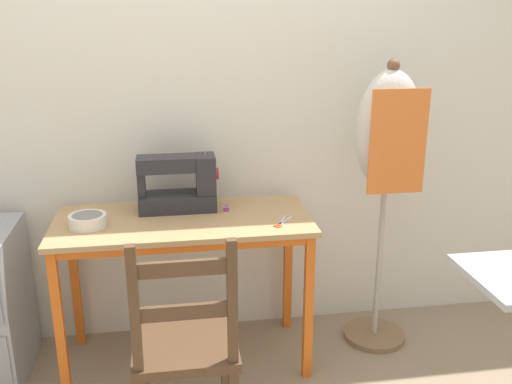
% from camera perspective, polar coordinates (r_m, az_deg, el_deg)
% --- Properties ---
extents(wall_back, '(10.00, 0.05, 2.55)m').
position_cam_1_polar(wall_back, '(2.85, -7.98, 9.70)').
color(wall_back, silver).
rests_on(wall_back, ground_plane).
extents(sewing_table, '(1.18, 0.54, 0.75)m').
position_cam_1_polar(sewing_table, '(2.68, -7.24, -4.63)').
color(sewing_table, tan).
rests_on(sewing_table, ground_plane).
extents(sewing_machine, '(0.38, 0.17, 0.29)m').
position_cam_1_polar(sewing_machine, '(2.73, -7.50, 0.74)').
color(sewing_machine, '#28282D').
rests_on(sewing_machine, sewing_table).
extents(fabric_bowl, '(0.17, 0.17, 0.06)m').
position_cam_1_polar(fabric_bowl, '(2.63, -16.48, -2.74)').
color(fabric_bowl, silver).
rests_on(fabric_bowl, sewing_table).
extents(scissors, '(0.11, 0.14, 0.01)m').
position_cam_1_polar(scissors, '(2.57, 2.50, -3.14)').
color(scissors, silver).
rests_on(scissors, sewing_table).
extents(thread_spool_near_machine, '(0.03, 0.03, 0.03)m').
position_cam_1_polar(thread_spool_near_machine, '(2.71, -3.00, -1.70)').
color(thread_spool_near_machine, purple).
rests_on(thread_spool_near_machine, sewing_table).
extents(wooden_chair, '(0.40, 0.38, 0.92)m').
position_cam_1_polar(wooden_chair, '(2.28, -7.08, -15.14)').
color(wooden_chair, '#513823').
rests_on(wooden_chair, ground_plane).
extents(dress_form, '(0.32, 0.32, 1.46)m').
position_cam_1_polar(dress_form, '(2.80, 13.05, 4.38)').
color(dress_form, '#846647').
rests_on(dress_form, ground_plane).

